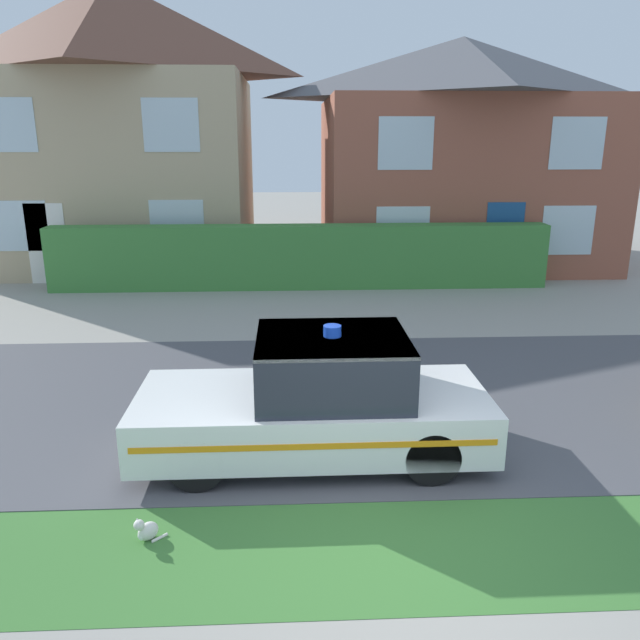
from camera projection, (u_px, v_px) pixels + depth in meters
ground_plane at (387, 540)px, 5.98m from camera, size 80.00×80.00×0.00m
road_strip at (353, 397)px, 9.25m from camera, size 28.00×5.54×0.01m
lawn_verge at (390, 552)px, 5.80m from camera, size 28.00×1.66×0.01m
garden_hedge at (300, 257)px, 15.85m from camera, size 12.57×0.69×1.60m
police_car at (318, 401)px, 7.45m from camera, size 4.18×1.74×1.62m
cat at (146, 530)px, 5.95m from camera, size 0.30×0.24×0.26m
house_left at (121, 125)px, 18.38m from camera, size 7.69×6.35×8.00m
house_right at (457, 150)px, 19.08m from camera, size 8.43×7.03×6.56m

